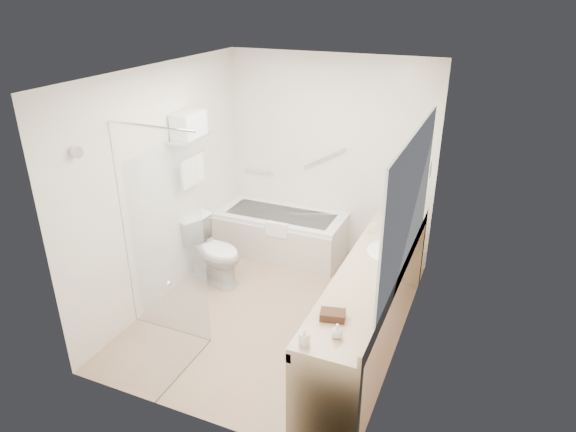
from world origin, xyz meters
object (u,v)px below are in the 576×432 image
at_px(amenity_basket, 333,315).
at_px(water_bottle_left, 393,222).
at_px(vanity_counter, 371,288).
at_px(toilet, 213,251).
at_px(bathtub, 281,233).

relative_size(amenity_basket, water_bottle_left, 0.95).
height_order(vanity_counter, toilet, vanity_counter).
bearing_deg(toilet, bathtub, -9.26).
height_order(vanity_counter, water_bottle_left, water_bottle_left).
height_order(toilet, amenity_basket, amenity_basket).
xyz_separation_m(vanity_counter, toilet, (-1.97, 0.47, -0.27)).
distance_m(vanity_counter, water_bottle_left, 0.90).
xyz_separation_m(toilet, amenity_basket, (1.89, -1.34, 0.51)).
bearing_deg(toilet, amenity_basket, -108.64).
bearing_deg(bathtub, vanity_counter, -42.35).
bearing_deg(vanity_counter, toilet, 166.72).
relative_size(toilet, amenity_basket, 3.99).
distance_m(vanity_counter, amenity_basket, 0.91).
xyz_separation_m(bathtub, toilet, (-0.45, -0.92, 0.10)).
distance_m(toilet, water_bottle_left, 2.08).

